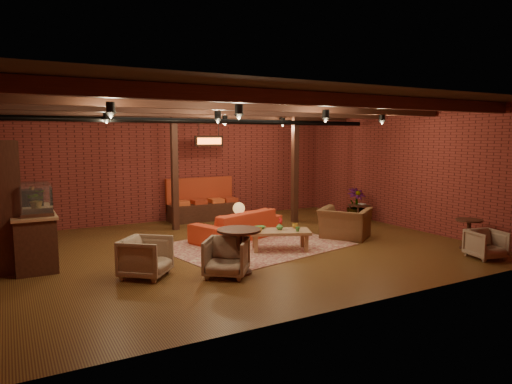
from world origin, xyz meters
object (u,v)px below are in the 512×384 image
sofa (237,225)px  armchair_right (345,218)px  armchair_a (146,255)px  side_table_book (359,206)px  plant_tall (357,172)px  round_table_left (239,243)px  armchair_far (486,243)px  armchair_b (226,255)px  coffee_table (279,232)px  side_table_lamp (239,211)px  round_table_right (469,229)px

sofa → armchair_right: 2.63m
armchair_a → side_table_book: armchair_a is taller
plant_tall → side_table_book: bearing=-87.9°
round_table_left → side_table_book: 5.96m
armchair_right → plant_tall: 2.51m
armchair_far → armchair_b: bearing=176.8°
armchair_a → armchair_far: armchair_a is taller
armchair_right → plant_tall: bearing=-82.2°
armchair_right → plant_tall: plant_tall is taller
coffee_table → armchair_b: armchair_b is taller
side_table_book → round_table_left: bearing=-152.3°
armchair_right → armchair_a: bearing=63.7°
side_table_lamp → armchair_right: 2.60m
side_table_lamp → side_table_book: 4.07m
round_table_left → armchair_far: bearing=-17.2°
sofa → plant_tall: 4.21m
sofa → armchair_right: armchair_right is taller
side_table_lamp → side_table_book: (4.05, 0.32, -0.21)m
side_table_book → round_table_right: round_table_right is taller
side_table_lamp → round_table_left: side_table_lamp is taller
side_table_lamp → sofa: bearing=88.9°
coffee_table → side_table_lamp: size_ratio=1.60×
coffee_table → round_table_left: 1.89m
coffee_table → armchair_far: size_ratio=2.24×
armchair_far → coffee_table: bearing=154.9°
sofa → plant_tall: bearing=165.3°
round_table_right → armchair_far: bearing=-119.9°
side_table_lamp → round_table_right: size_ratio=1.37×
coffee_table → armchair_a: 3.11m
side_table_book → round_table_right: size_ratio=0.82×
armchair_a → armchair_b: armchair_a is taller
armchair_far → plant_tall: bearing=97.6°
side_table_lamp → round_table_left: 2.75m
coffee_table → armchair_right: armchair_right is taller
coffee_table → armchair_far: bearing=-37.9°
sofa → plant_tall: plant_tall is taller
side_table_book → plant_tall: (-0.01, 0.14, 0.99)m
side_table_book → armchair_far: armchair_far is taller
coffee_table → round_table_left: size_ratio=1.77×
sofa → side_table_book: size_ratio=4.35×
armchair_b → side_table_book: (5.55, 2.81, 0.11)m
round_table_left → round_table_right: round_table_left is taller
sofa → armchair_far: bearing=112.1°
armchair_a → plant_tall: 7.28m
armchair_right → plant_tall: (1.70, 1.56, 0.97)m
armchair_right → round_table_left: bearing=76.0°
sofa → side_table_lamp: side_table_lamp is taller
armchair_b → armchair_right: (3.84, 1.39, 0.12)m
round_table_left → armchair_right: size_ratio=0.72×
side_table_lamp → round_table_left: bearing=-116.6°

